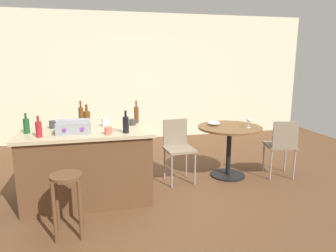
{
  "coord_description": "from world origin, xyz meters",
  "views": [
    {
      "loc": [
        -0.82,
        -3.85,
        1.71
      ],
      "look_at": [
        0.12,
        -0.02,
        0.87
      ],
      "focal_mm": 32.84,
      "sensor_mm": 36.0,
      "label": 1
    }
  ],
  "objects": [
    {
      "name": "cup_0",
      "position": [
        -1.33,
        0.09,
        0.94
      ],
      "size": [
        0.11,
        0.08,
        0.1
      ],
      "color": "#383838",
      "rests_on": "kitchen_island"
    },
    {
      "name": "wooden_stool",
      "position": [
        -1.11,
        -0.91,
        0.46
      ],
      "size": [
        0.31,
        0.31,
        0.64
      ],
      "color": "brown",
      "rests_on": "ground_plane"
    },
    {
      "name": "cup_4",
      "position": [
        -0.69,
        0.05,
        0.95
      ],
      "size": [
        0.12,
        0.08,
        0.11
      ],
      "color": "white",
      "rests_on": "kitchen_island"
    },
    {
      "name": "dining_table",
      "position": [
        1.11,
        0.21,
        0.58
      ],
      "size": [
        0.93,
        0.93,
        0.76
      ],
      "color": "black",
      "rests_on": "ground_plane"
    },
    {
      "name": "bottle_5",
      "position": [
        -0.27,
        0.21,
        1.0
      ],
      "size": [
        0.06,
        0.06,
        0.29
      ],
      "color": "#603314",
      "rests_on": "kitchen_island"
    },
    {
      "name": "bottle_2",
      "position": [
        -1.58,
        -0.12,
        0.98
      ],
      "size": [
        0.07,
        0.07,
        0.24
      ],
      "color": "#194C23",
      "rests_on": "kitchen_island"
    },
    {
      "name": "ground_plane",
      "position": [
        0.0,
        0.0,
        0.0
      ],
      "size": [
        8.8,
        8.8,
        0.0
      ],
      "primitive_type": "plane",
      "color": "brown"
    },
    {
      "name": "wine_glass",
      "position": [
        1.34,
        0.08,
        0.87
      ],
      "size": [
        0.07,
        0.07,
        0.14
      ],
      "color": "silver",
      "rests_on": "dining_table"
    },
    {
      "name": "cup_1",
      "position": [
        -0.34,
        0.04,
        0.93
      ],
      "size": [
        0.12,
        0.08,
        0.08
      ],
      "color": "#383838",
      "rests_on": "kitchen_island"
    },
    {
      "name": "bottle_1",
      "position": [
        -0.99,
        0.23,
        1.01
      ],
      "size": [
        0.06,
        0.06,
        0.31
      ],
      "color": "#603314",
      "rests_on": "kitchen_island"
    },
    {
      "name": "bottle_0",
      "position": [
        -0.91,
        -0.02,
        1.01
      ],
      "size": [
        0.08,
        0.08,
        0.3
      ],
      "color": "#603314",
      "rests_on": "kitchen_island"
    },
    {
      "name": "serving_bowl",
      "position": [
        0.91,
        0.35,
        0.8
      ],
      "size": [
        0.18,
        0.18,
        0.07
      ],
      "primitive_type": "ellipsoid",
      "color": "white",
      "rests_on": "dining_table"
    },
    {
      "name": "bottle_4",
      "position": [
        -0.47,
        -0.37,
        0.99
      ],
      "size": [
        0.07,
        0.07,
        0.26
      ],
      "color": "black",
      "rests_on": "kitchen_island"
    },
    {
      "name": "folding_chair_near",
      "position": [
        0.32,
        0.23,
        0.53
      ],
      "size": [
        0.43,
        0.43,
        0.88
      ],
      "color": "#7F705B",
      "rests_on": "ground_plane"
    },
    {
      "name": "kitchen_island",
      "position": [
        -0.93,
        -0.1,
        0.45
      ],
      "size": [
        1.54,
        0.89,
        0.89
      ],
      "color": "brown",
      "rests_on": "ground_plane"
    },
    {
      "name": "cup_2",
      "position": [
        -1.13,
        0.08,
        0.94
      ],
      "size": [
        0.12,
        0.08,
        0.1
      ],
      "color": "#DB6651",
      "rests_on": "kitchen_island"
    },
    {
      "name": "back_wall",
      "position": [
        0.0,
        2.88,
        1.35
      ],
      "size": [
        8.0,
        0.1,
        2.7
      ],
      "primitive_type": "cube",
      "color": "beige",
      "rests_on": "ground_plane"
    },
    {
      "name": "bottle_3",
      "position": [
        -1.42,
        -0.34,
        0.98
      ],
      "size": [
        0.07,
        0.07,
        0.24
      ],
      "color": "maroon",
      "rests_on": "kitchen_island"
    },
    {
      "name": "folding_chair_far",
      "position": [
        1.83,
        -0.03,
        0.52
      ],
      "size": [
        0.48,
        0.48,
        0.87
      ],
      "color": "#7F705B",
      "rests_on": "ground_plane"
    },
    {
      "name": "cup_3",
      "position": [
        -0.67,
        -0.4,
        0.93
      ],
      "size": [
        0.12,
        0.08,
        0.09
      ],
      "color": "#DB6651",
      "rests_on": "kitchen_island"
    },
    {
      "name": "toolbox",
      "position": [
        -1.06,
        -0.24,
        0.96
      ],
      "size": [
        0.39,
        0.26,
        0.16
      ],
      "color": "gray",
      "rests_on": "kitchen_island"
    }
  ]
}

